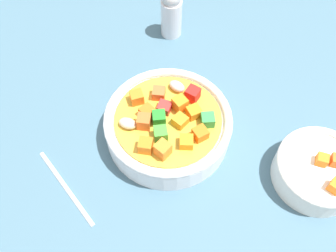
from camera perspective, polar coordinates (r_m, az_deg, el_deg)
ground_plane at (r=56.10cm, az=0.00°, el=-1.79°), size 140.00×140.00×2.00cm
soup_bowl_main at (r=52.95cm, az=-0.00°, el=0.20°), size 18.08×18.08×6.36cm
spoon at (r=50.02cm, az=-11.17°, el=-15.12°), size 8.99×21.32×0.92cm
side_bowl_small at (r=53.91cm, az=22.10°, el=-6.33°), size 11.81×11.81×5.08cm
pepper_shaker at (r=65.47cm, az=0.52°, el=17.06°), size 3.60×3.60×9.30cm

